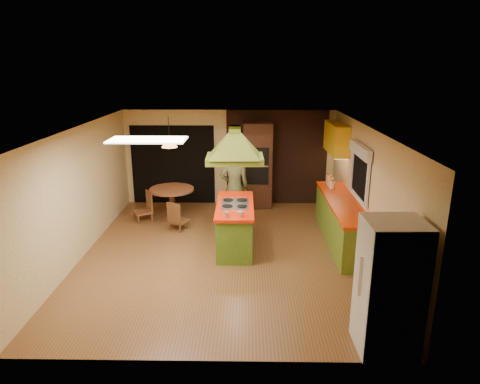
{
  "coord_description": "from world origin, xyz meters",
  "views": [
    {
      "loc": [
        0.46,
        -7.84,
        3.63
      ],
      "look_at": [
        0.33,
        0.42,
        1.15
      ],
      "focal_mm": 32.0,
      "sensor_mm": 36.0,
      "label": 1
    }
  ],
  "objects_px": {
    "man": "(234,187)",
    "kitchen_island": "(235,225)",
    "refrigerator": "(390,287)",
    "dining_table": "(172,198)",
    "canister_large": "(329,180)",
    "wall_oven": "(257,165)"
  },
  "relations": [
    {
      "from": "dining_table",
      "to": "canister_large",
      "type": "bearing_deg",
      "value": -0.2
    },
    {
      "from": "man",
      "to": "wall_oven",
      "type": "bearing_deg",
      "value": -115.22
    },
    {
      "from": "man",
      "to": "dining_table",
      "type": "height_order",
      "value": "man"
    },
    {
      "from": "man",
      "to": "refrigerator",
      "type": "distance_m",
      "value": 4.99
    },
    {
      "from": "kitchen_island",
      "to": "man",
      "type": "relative_size",
      "value": 1.02
    },
    {
      "from": "kitchen_island",
      "to": "wall_oven",
      "type": "distance_m",
      "value": 2.75
    },
    {
      "from": "wall_oven",
      "to": "dining_table",
      "type": "relative_size",
      "value": 2.1
    },
    {
      "from": "wall_oven",
      "to": "canister_large",
      "type": "bearing_deg",
      "value": -36.21
    },
    {
      "from": "kitchen_island",
      "to": "dining_table",
      "type": "bearing_deg",
      "value": 134.31
    },
    {
      "from": "man",
      "to": "wall_oven",
      "type": "relative_size",
      "value": 0.82
    },
    {
      "from": "man",
      "to": "kitchen_island",
      "type": "bearing_deg",
      "value": 89.05
    },
    {
      "from": "kitchen_island",
      "to": "wall_oven",
      "type": "bearing_deg",
      "value": 78.89
    },
    {
      "from": "kitchen_island",
      "to": "refrigerator",
      "type": "relative_size",
      "value": 1.03
    },
    {
      "from": "wall_oven",
      "to": "dining_table",
      "type": "distance_m",
      "value": 2.37
    },
    {
      "from": "man",
      "to": "refrigerator",
      "type": "relative_size",
      "value": 1.01
    },
    {
      "from": "refrigerator",
      "to": "wall_oven",
      "type": "xyz_separation_m",
      "value": [
        -1.57,
        5.87,
        0.21
      ]
    },
    {
      "from": "wall_oven",
      "to": "dining_table",
      "type": "height_order",
      "value": "wall_oven"
    },
    {
      "from": "kitchen_island",
      "to": "refrigerator",
      "type": "bearing_deg",
      "value": -57.87
    },
    {
      "from": "kitchen_island",
      "to": "man",
      "type": "height_order",
      "value": "man"
    },
    {
      "from": "dining_table",
      "to": "canister_large",
      "type": "relative_size",
      "value": 5.26
    },
    {
      "from": "kitchen_island",
      "to": "man",
      "type": "xyz_separation_m",
      "value": [
        -0.05,
        1.27,
        0.44
      ]
    },
    {
      "from": "refrigerator",
      "to": "dining_table",
      "type": "relative_size",
      "value": 1.7
    }
  ]
}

